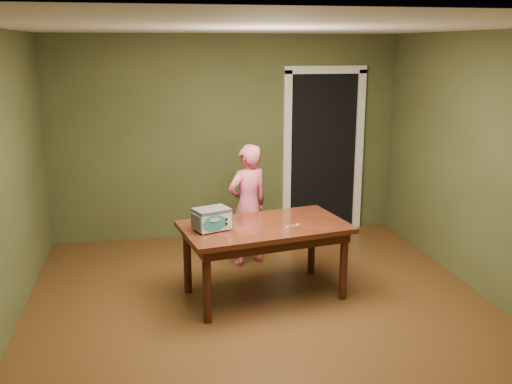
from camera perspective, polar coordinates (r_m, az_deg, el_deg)
The scene contains 8 objects.
floor at distance 5.42m, azimuth 1.05°, elevation -12.46°, with size 5.00×5.00×0.00m, color #533117.
room_shell at distance 4.89m, azimuth 1.14°, elevation 5.68°, with size 4.52×5.02×2.61m.
doorway at distance 7.98m, azimuth 6.07°, elevation 4.28°, with size 1.10×0.66×2.25m.
dining_table at distance 5.63m, azimuth 0.86°, elevation -4.24°, with size 1.73×1.17×0.75m.
toy_oven at distance 5.42m, azimuth -4.44°, elevation -2.64°, with size 0.39×0.32×0.21m.
baking_pan at distance 5.50m, azimuth 3.80°, elevation -3.48°, with size 0.10×0.10×0.02m.
spatula at distance 5.55m, azimuth 3.66°, elevation -3.41°, with size 0.18×0.03×0.01m, color #D9C15E.
child at distance 6.45m, azimuth -0.81°, elevation -1.32°, with size 0.51×0.33×1.40m, color #DC5A73.
Camera 1 is at (-1.02, -4.73, 2.45)m, focal length 40.00 mm.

